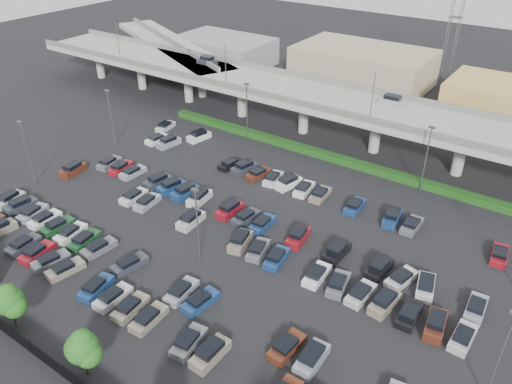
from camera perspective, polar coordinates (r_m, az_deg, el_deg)
ground at (r=66.19m, az=-1.90°, el=-4.41°), size 280.00×280.00×0.00m
overpass at (r=87.61m, az=10.63°, el=9.54°), size 150.00×13.00×15.80m
on_ramp at (r=124.71m, az=-9.76°, el=16.04°), size 50.93×30.13×8.80m
hedge at (r=84.31m, az=8.27°, el=4.08°), size 66.00×1.60×1.10m
fence at (r=51.94m, az=-21.70°, el=-18.16°), size 70.00×0.10×2.00m
tree_row at (r=50.05m, az=-20.38°, el=-15.71°), size 65.07×3.66×5.94m
parked_cars at (r=63.95m, az=-4.72°, el=-5.27°), size 62.99×41.67×1.67m
light_poles at (r=66.34m, az=-3.83°, el=2.00°), size 66.90×48.38×10.30m
distant_buildings at (r=112.14m, az=23.14°, el=10.63°), size 138.00×24.00×9.00m
comm_tower at (r=122.48m, az=21.92°, el=18.32°), size 2.40×2.40×30.00m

